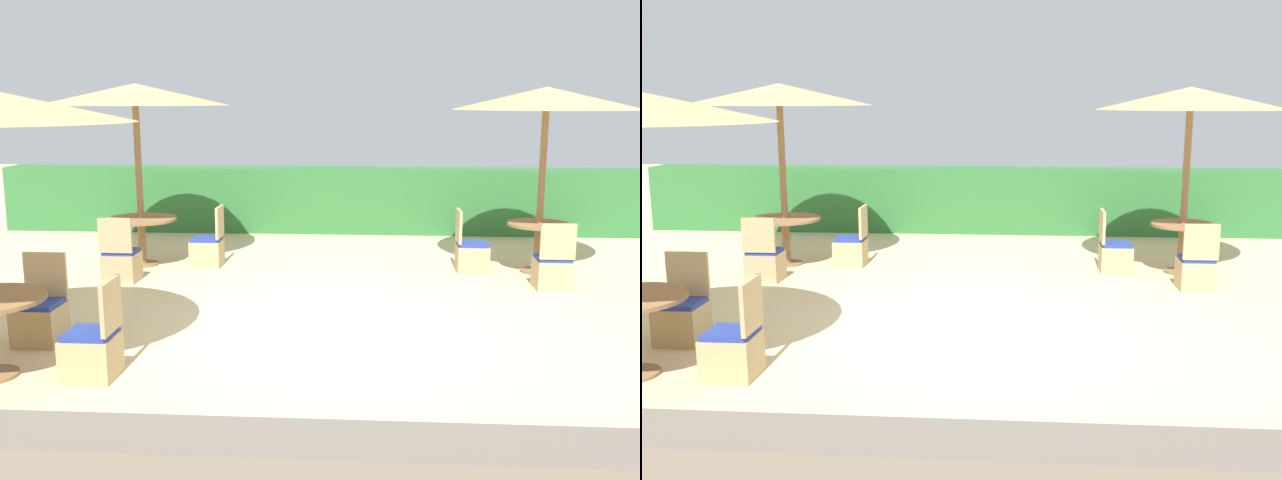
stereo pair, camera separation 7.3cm
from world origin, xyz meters
TOP-DOWN VIEW (x-y plane):
  - ground_plane at (0.00, 0.00)m, footprint 40.00×40.00m
  - hedge_row at (0.00, 6.06)m, footprint 13.00×0.70m
  - stone_border at (0.00, -3.46)m, footprint 10.00×0.56m
  - parasol_back_left at (-2.92, 3.00)m, footprint 2.78×2.78m
  - round_table_back_left at (-2.92, 3.00)m, footprint 1.09×1.09m
  - patio_chair_back_left_east at (-1.89, 2.99)m, footprint 0.46×0.46m
  - patio_chair_back_left_south at (-2.90, 1.97)m, footprint 0.46×0.46m
  - parasol_back_right at (3.08, 2.92)m, footprint 2.68×2.68m
  - round_table_back_right at (3.08, 2.92)m, footprint 0.93×0.93m
  - patio_chair_back_right_south at (3.06, 1.95)m, footprint 0.46×0.46m
  - patio_chair_back_right_west at (2.10, 2.88)m, footprint 0.46×0.46m
  - patio_chair_front_left_east at (-1.94, -1.54)m, footprint 0.46×0.46m
  - patio_chair_front_left_north at (-2.87, -0.62)m, footprint 0.46×0.46m

SIDE VIEW (x-z plane):
  - ground_plane at x=0.00m, z-range 0.00..0.00m
  - stone_border at x=0.00m, z-range 0.00..0.43m
  - patio_chair_back_left_east at x=-1.89m, z-range -0.20..0.73m
  - patio_chair_back_left_south at x=-2.90m, z-range -0.20..0.73m
  - patio_chair_back_right_south at x=3.06m, z-range -0.20..0.73m
  - patio_chair_back_right_west at x=2.10m, z-range -0.20..0.73m
  - patio_chair_front_left_east at x=-1.94m, z-range -0.20..0.73m
  - patio_chair_front_left_north at x=-2.87m, z-range -0.20..0.73m
  - round_table_back_right at x=3.08m, z-range 0.18..0.92m
  - round_table_back_left at x=-2.92m, z-range 0.22..0.95m
  - hedge_row at x=0.00m, z-range 0.00..1.24m
  - parasol_back_right at x=3.08m, z-range 1.18..3.88m
  - parasol_back_left at x=-2.92m, z-range 1.21..3.97m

